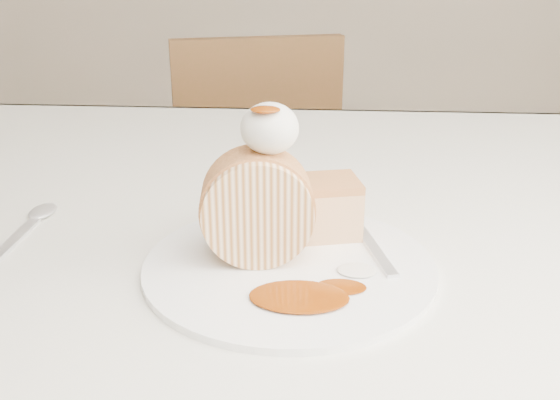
{
  "coord_description": "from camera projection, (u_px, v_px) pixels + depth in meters",
  "views": [
    {
      "loc": [
        0.07,
        -0.57,
        1.05
      ],
      "look_at": [
        0.03,
        -0.0,
        0.82
      ],
      "focal_mm": 40.0,
      "sensor_mm": 36.0,
      "label": 1
    }
  ],
  "objects": [
    {
      "name": "fork",
      "position": [
        373.0,
        248.0,
        0.65
      ],
      "size": [
        0.07,
        0.17,
        0.0
      ],
      "primitive_type": "cube",
      "rotation": [
        0.0,
        0.0,
        0.25
      ],
      "color": "silver",
      "rests_on": "plate"
    },
    {
      "name": "cake_chunk",
      "position": [
        328.0,
        210.0,
        0.68
      ],
      "size": [
        0.08,
        0.07,
        0.05
      ],
      "primitive_type": "cube",
      "rotation": [
        0.0,
        0.0,
        0.23
      ],
      "color": "tan",
      "rests_on": "plate"
    },
    {
      "name": "caramel_pool",
      "position": [
        299.0,
        296.0,
        0.56
      ],
      "size": [
        0.1,
        0.08,
        0.0
      ],
      "primitive_type": null,
      "rotation": [
        0.0,
        0.0,
        0.23
      ],
      "color": "#782E05",
      "rests_on": "plate"
    },
    {
      "name": "table",
      "position": [
        269.0,
        251.0,
        0.86
      ],
      "size": [
        1.4,
        0.9,
        0.75
      ],
      "color": "silver",
      "rests_on": "ground"
    },
    {
      "name": "roulade_slice",
      "position": [
        257.0,
        208.0,
        0.62
      ],
      "size": [
        0.11,
        0.07,
        0.11
      ],
      "primitive_type": "cylinder",
      "rotation": [
        1.57,
        0.0,
        0.12
      ],
      "color": "beige",
      "rests_on": "plate"
    },
    {
      "name": "whipped_cream",
      "position": [
        270.0,
        128.0,
        0.59
      ],
      "size": [
        0.06,
        0.06,
        0.05
      ],
      "primitive_type": "ellipsoid",
      "color": "silver",
      "rests_on": "roulade_slice"
    },
    {
      "name": "spoon",
      "position": [
        8.0,
        247.0,
        0.67
      ],
      "size": [
        0.03,
        0.17,
        0.0
      ],
      "primitive_type": "cube",
      "rotation": [
        0.0,
        0.0,
        0.01
      ],
      "color": "silver",
      "rests_on": "table"
    },
    {
      "name": "chair_far",
      "position": [
        253.0,
        173.0,
        1.66
      ],
      "size": [
        0.5,
        0.5,
        0.86
      ],
      "rotation": [
        0.0,
        0.0,
        3.43
      ],
      "color": "brown",
      "rests_on": "ground"
    },
    {
      "name": "caramel_drizzle",
      "position": [
        265.0,
        103.0,
        0.57
      ],
      "size": [
        0.03,
        0.02,
        0.01
      ],
      "primitive_type": "ellipsoid",
      "color": "#782E05",
      "rests_on": "whipped_cream"
    },
    {
      "name": "plate",
      "position": [
        289.0,
        265.0,
        0.63
      ],
      "size": [
        0.35,
        0.35,
        0.01
      ],
      "primitive_type": "cylinder",
      "rotation": [
        0.0,
        0.0,
        0.23
      ],
      "color": "white",
      "rests_on": "table"
    }
  ]
}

